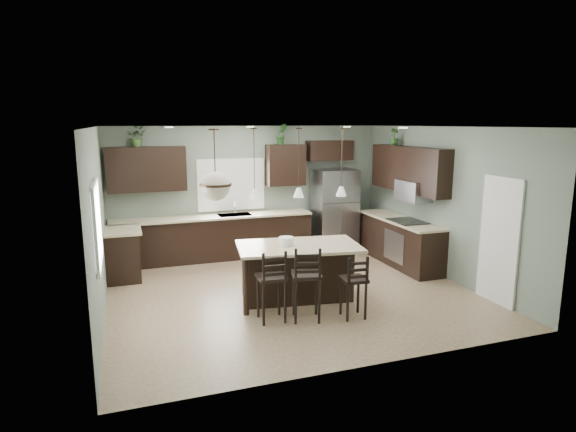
# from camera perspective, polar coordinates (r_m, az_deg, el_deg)

# --- Properties ---
(ground) EXTENTS (6.00, 6.00, 0.00)m
(ground) POSITION_cam_1_polar(r_m,az_deg,el_deg) (8.41, 0.25, -8.93)
(ground) COLOR #9E8466
(ground) RESTS_ON ground
(pantry_door) EXTENTS (0.04, 0.82, 2.04)m
(pantry_door) POSITION_cam_1_polar(r_m,az_deg,el_deg) (8.34, 23.74, -2.73)
(pantry_door) COLOR white
(pantry_door) RESTS_ON ground
(window_back) EXTENTS (1.35, 0.02, 1.00)m
(window_back) POSITION_cam_1_polar(r_m,az_deg,el_deg) (10.51, -6.77, 3.73)
(window_back) COLOR white
(window_back) RESTS_ON room_shell
(window_left) EXTENTS (0.02, 1.10, 1.00)m
(window_left) POSITION_cam_1_polar(r_m,az_deg,el_deg) (6.79, -21.79, -0.96)
(window_left) COLOR white
(window_left) RESTS_ON room_shell
(left_return_cabs) EXTENTS (0.60, 0.90, 0.90)m
(left_return_cabs) POSITION_cam_1_polar(r_m,az_deg,el_deg) (9.47, -18.99, -4.40)
(left_return_cabs) COLOR black
(left_return_cabs) RESTS_ON ground
(left_return_countertop) EXTENTS (0.66, 0.96, 0.04)m
(left_return_countertop) POSITION_cam_1_polar(r_m,az_deg,el_deg) (9.36, -19.04, -1.61)
(left_return_countertop) COLOR beige
(left_return_countertop) RESTS_ON left_return_cabs
(back_lower_cabs) EXTENTS (4.20, 0.60, 0.90)m
(back_lower_cabs) POSITION_cam_1_polar(r_m,az_deg,el_deg) (10.35, -8.73, -2.63)
(back_lower_cabs) COLOR black
(back_lower_cabs) RESTS_ON ground
(back_countertop) EXTENTS (4.20, 0.66, 0.04)m
(back_countertop) POSITION_cam_1_polar(r_m,az_deg,el_deg) (10.23, -8.79, -0.10)
(back_countertop) COLOR beige
(back_countertop) RESTS_ON back_lower_cabs
(sink_inset) EXTENTS (0.70, 0.45, 0.01)m
(sink_inset) POSITION_cam_1_polar(r_m,az_deg,el_deg) (10.31, -6.33, 0.14)
(sink_inset) COLOR gray
(sink_inset) RESTS_ON back_countertop
(faucet) EXTENTS (0.02, 0.02, 0.28)m
(faucet) POSITION_cam_1_polar(r_m,az_deg,el_deg) (10.26, -6.31, 0.90)
(faucet) COLOR silver
(faucet) RESTS_ON back_countertop
(back_upper_left) EXTENTS (1.55, 0.34, 0.90)m
(back_upper_left) POSITION_cam_1_polar(r_m,az_deg,el_deg) (10.09, -16.42, 5.34)
(back_upper_left) COLOR black
(back_upper_left) RESTS_ON room_shell
(back_upper_right) EXTENTS (0.85, 0.34, 0.90)m
(back_upper_right) POSITION_cam_1_polar(r_m,az_deg,el_deg) (10.64, -0.29, 6.06)
(back_upper_right) COLOR black
(back_upper_right) RESTS_ON room_shell
(fridge_header) EXTENTS (1.05, 0.34, 0.45)m
(fridge_header) POSITION_cam_1_polar(r_m,az_deg,el_deg) (11.00, 4.94, 7.75)
(fridge_header) COLOR black
(fridge_header) RESTS_ON room_shell
(right_lower_cabs) EXTENTS (0.60, 2.35, 0.90)m
(right_lower_cabs) POSITION_cam_1_polar(r_m,az_deg,el_deg) (10.18, 13.09, -3.03)
(right_lower_cabs) COLOR black
(right_lower_cabs) RESTS_ON ground
(right_countertop) EXTENTS (0.66, 2.35, 0.04)m
(right_countertop) POSITION_cam_1_polar(r_m,az_deg,el_deg) (10.06, 13.11, -0.44)
(right_countertop) COLOR beige
(right_countertop) RESTS_ON right_lower_cabs
(cooktop) EXTENTS (0.58, 0.75, 0.02)m
(cooktop) POSITION_cam_1_polar(r_m,az_deg,el_deg) (9.83, 13.96, -0.60)
(cooktop) COLOR black
(cooktop) RESTS_ON right_countertop
(wall_oven_front) EXTENTS (0.01, 0.72, 0.60)m
(wall_oven_front) POSITION_cam_1_polar(r_m,az_deg,el_deg) (9.79, 12.42, -3.55)
(wall_oven_front) COLOR gray
(wall_oven_front) RESTS_ON right_lower_cabs
(right_upper_cabs) EXTENTS (0.34, 2.35, 0.90)m
(right_upper_cabs) POSITION_cam_1_polar(r_m,az_deg,el_deg) (10.00, 14.09, 5.41)
(right_upper_cabs) COLOR black
(right_upper_cabs) RESTS_ON room_shell
(microwave) EXTENTS (0.40, 0.75, 0.40)m
(microwave) POSITION_cam_1_polar(r_m,az_deg,el_deg) (9.79, 14.61, 2.91)
(microwave) COLOR gray
(microwave) RESTS_ON right_upper_cabs
(refrigerator) EXTENTS (0.90, 0.74, 1.85)m
(refrigerator) POSITION_cam_1_polar(r_m,az_deg,el_deg) (10.89, 5.51, 0.67)
(refrigerator) COLOR #97969F
(refrigerator) RESTS_ON ground
(kitchen_island) EXTENTS (2.10, 1.38, 0.92)m
(kitchen_island) POSITION_cam_1_polar(r_m,az_deg,el_deg) (7.90, 1.23, -6.71)
(kitchen_island) COLOR black
(kitchen_island) RESTS_ON ground
(serving_dish) EXTENTS (0.24, 0.24, 0.14)m
(serving_dish) POSITION_cam_1_polar(r_m,az_deg,el_deg) (7.72, -0.21, -3.02)
(serving_dish) COLOR silver
(serving_dish) RESTS_ON kitchen_island
(bar_stool_left) EXTENTS (0.42, 0.42, 1.09)m
(bar_stool_left) POSITION_cam_1_polar(r_m,az_deg,el_deg) (7.07, -1.98, -8.18)
(bar_stool_left) COLOR black
(bar_stool_left) RESTS_ON ground
(bar_stool_center) EXTENTS (0.52, 0.52, 1.13)m
(bar_stool_center) POSITION_cam_1_polar(r_m,az_deg,el_deg) (7.09, 2.19, -7.92)
(bar_stool_center) COLOR black
(bar_stool_center) RESTS_ON ground
(bar_stool_right) EXTENTS (0.39, 0.39, 0.97)m
(bar_stool_right) POSITION_cam_1_polar(r_m,az_deg,el_deg) (7.26, 7.76, -8.24)
(bar_stool_right) COLOR black
(bar_stool_right) RESTS_ON ground
(pendant_left) EXTENTS (0.17, 0.17, 1.10)m
(pendant_left) POSITION_cam_1_polar(r_m,az_deg,el_deg) (7.44, -4.02, 6.23)
(pendant_left) COLOR white
(pendant_left) RESTS_ON room_shell
(pendant_center) EXTENTS (0.17, 0.17, 1.10)m
(pendant_center) POSITION_cam_1_polar(r_m,az_deg,el_deg) (7.56, 1.28, 6.32)
(pendant_center) COLOR white
(pendant_center) RESTS_ON room_shell
(pendant_right) EXTENTS (0.17, 0.17, 1.10)m
(pendant_right) POSITION_cam_1_polar(r_m,az_deg,el_deg) (7.73, 6.39, 6.36)
(pendant_right) COLOR white
(pendant_right) RESTS_ON room_shell
(chandelier) EXTENTS (0.42, 0.42, 0.94)m
(chandelier) POSITION_cam_1_polar(r_m,az_deg,el_deg) (6.33, -8.65, 6.03)
(chandelier) COLOR beige
(chandelier) RESTS_ON room_shell
(plant_back_left) EXTENTS (0.42, 0.38, 0.40)m
(plant_back_left) POSITION_cam_1_polar(r_m,az_deg,el_deg) (10.01, -17.46, 8.97)
(plant_back_left) COLOR #375926
(plant_back_left) RESTS_ON back_upper_left
(plant_back_right) EXTENTS (0.26, 0.21, 0.45)m
(plant_back_right) POSITION_cam_1_polar(r_m,az_deg,el_deg) (10.54, -0.81, 9.67)
(plant_back_right) COLOR #295826
(plant_back_right) RESTS_ON back_upper_right
(plant_right_wall) EXTENTS (0.22, 0.22, 0.36)m
(plant_right_wall) POSITION_cam_1_polar(r_m,az_deg,el_deg) (10.40, 12.48, 9.16)
(plant_right_wall) COLOR #2A5726
(plant_right_wall) RESTS_ON right_upper_cabs
(room_shell) EXTENTS (6.00, 6.00, 6.00)m
(room_shell) POSITION_cam_1_polar(r_m,az_deg,el_deg) (7.99, 0.26, 2.60)
(room_shell) COLOR slate
(room_shell) RESTS_ON ground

